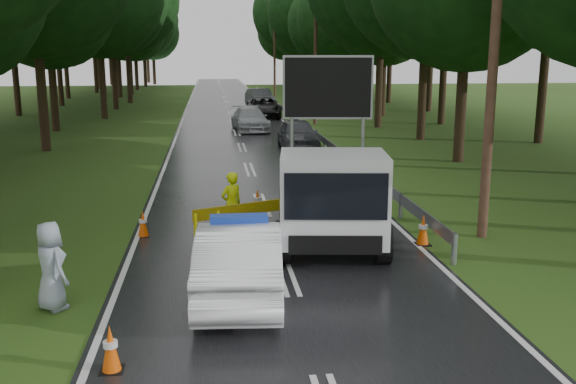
{
  "coord_description": "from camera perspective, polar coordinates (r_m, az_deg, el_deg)",
  "views": [
    {
      "loc": [
        -1.47,
        -12.74,
        4.51
      ],
      "look_at": [
        0.3,
        1.87,
        1.3
      ],
      "focal_mm": 40.0,
      "sensor_mm": 36.0,
      "label": 1
    }
  ],
  "objects": [
    {
      "name": "cone_right",
      "position": [
        15.64,
        11.92,
        -3.34
      ],
      "size": [
        0.35,
        0.35,
        0.75
      ],
      "color": "black",
      "rests_on": "ground"
    },
    {
      "name": "cone_center",
      "position": [
        15.34,
        -2.78,
        -3.33
      ],
      "size": [
        0.37,
        0.37,
        0.78
      ],
      "color": "black",
      "rests_on": "ground"
    },
    {
      "name": "queue_car_first",
      "position": [
        30.32,
        0.88,
        5.13
      ],
      "size": [
        1.72,
        4.25,
        1.44
      ],
      "primitive_type": "imported",
      "rotation": [
        0.0,
        0.0,
        -0.0
      ],
      "color": "#3B3D42",
      "rests_on": "ground"
    },
    {
      "name": "cone_far",
      "position": [
        18.26,
        -2.73,
        -0.86
      ],
      "size": [
        0.35,
        0.35,
        0.73
      ],
      "color": "black",
      "rests_on": "ground"
    },
    {
      "name": "queue_car_fourth",
      "position": [
        53.48,
        -2.53,
        8.31
      ],
      "size": [
        2.28,
        4.99,
        1.59
      ],
      "primitive_type": "imported",
      "rotation": [
        0.0,
        0.0,
        0.13
      ],
      "color": "#3C4043",
      "rests_on": "ground"
    },
    {
      "name": "ground",
      "position": [
        13.59,
        -0.3,
        -7.08
      ],
      "size": [
        160.0,
        160.0,
        0.0
      ],
      "primitive_type": "plane",
      "color": "#2C4B15",
      "rests_on": "ground"
    },
    {
      "name": "queue_car_second",
      "position": [
        37.98,
        -3.39,
        6.48
      ],
      "size": [
        2.27,
        4.75,
        1.34
      ],
      "primitive_type": "imported",
      "rotation": [
        0.0,
        0.0,
        0.09
      ],
      "color": "#ADB1B5",
      "rests_on": "ground"
    },
    {
      "name": "bystander_right",
      "position": [
        12.18,
        -20.35,
        -6.19
      ],
      "size": [
        0.9,
        0.93,
        1.61
      ],
      "primitive_type": "imported",
      "rotation": [
        0.0,
        0.0,
        2.28
      ],
      "color": "#8E98AA",
      "rests_on": "ground"
    },
    {
      "name": "road",
      "position": [
        43.0,
        -4.92,
        6.25
      ],
      "size": [
        7.0,
        140.0,
        0.02
      ],
      "primitive_type": "cube",
      "color": "black",
      "rests_on": "ground"
    },
    {
      "name": "barrier",
      "position": [
        14.69,
        -3.33,
        -2.03
      ],
      "size": [
        2.61,
        1.16,
        1.17
      ],
      "rotation": [
        0.0,
        0.0,
        0.4
      ],
      "color": "yellow",
      "rests_on": "ground"
    },
    {
      "name": "queue_car_third",
      "position": [
        45.79,
        -2.22,
        7.53
      ],
      "size": [
        2.5,
        5.14,
        1.41
      ],
      "primitive_type": "imported",
      "rotation": [
        0.0,
        0.0,
        -0.03
      ],
      "color": "black",
      "rests_on": "ground"
    },
    {
      "name": "work_truck",
      "position": [
        15.32,
        3.72,
        -0.24
      ],
      "size": [
        3.09,
        5.76,
        4.39
      ],
      "rotation": [
        0.0,
        0.0,
        -0.13
      ],
      "color": "gray",
      "rests_on": "ground"
    },
    {
      "name": "utility_pole_near",
      "position": [
        16.19,
        17.97,
        13.69
      ],
      "size": [
        1.4,
        0.24,
        10.0
      ],
      "color": "#40281D",
      "rests_on": "ground"
    },
    {
      "name": "police_sedan",
      "position": [
        12.11,
        -4.32,
        -6.0
      ],
      "size": [
        1.8,
        4.41,
        1.57
      ],
      "rotation": [
        0.0,
        0.0,
        3.07
      ],
      "color": "white",
      "rests_on": "ground"
    },
    {
      "name": "cone_left_mid",
      "position": [
        16.38,
        -12.77,
        -2.79
      ],
      "size": [
        0.32,
        0.32,
        0.69
      ],
      "color": "black",
      "rests_on": "ground"
    },
    {
      "name": "cone_near_left",
      "position": [
        9.8,
        -15.49,
        -13.32
      ],
      "size": [
        0.34,
        0.34,
        0.72
      ],
      "color": "black",
      "rests_on": "ground"
    },
    {
      "name": "utility_pole_far",
      "position": [
        67.07,
        -1.21,
        12.78
      ],
      "size": [
        1.4,
        0.24,
        10.0
      ],
      "color": "#40281D",
      "rests_on": "ground"
    },
    {
      "name": "officer",
      "position": [
        15.98,
        -5.04,
        -1.11
      ],
      "size": [
        0.71,
        0.65,
        1.63
      ],
      "primitive_type": "imported",
      "rotation": [
        0.0,
        0.0,
        3.72
      ],
      "color": "#DAF80D",
      "rests_on": "ground"
    },
    {
      "name": "utility_pole_mid",
      "position": [
        41.28,
        2.48,
        13.06
      ],
      "size": [
        1.4,
        0.24,
        10.0
      ],
      "color": "#40281D",
      "rests_on": "ground"
    },
    {
      "name": "guardrail",
      "position": [
        42.9,
        0.06,
        7.01
      ],
      "size": [
        0.12,
        60.06,
        0.7
      ],
      "color": "gray",
      "rests_on": "ground"
    },
    {
      "name": "civilian",
      "position": [
        16.29,
        0.39,
        -0.76
      ],
      "size": [
        0.89,
        0.74,
        1.66
      ],
      "primitive_type": "imported",
      "rotation": [
        0.0,
        0.0,
        0.14
      ],
      "color": "#172A9A",
      "rests_on": "ground"
    }
  ]
}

